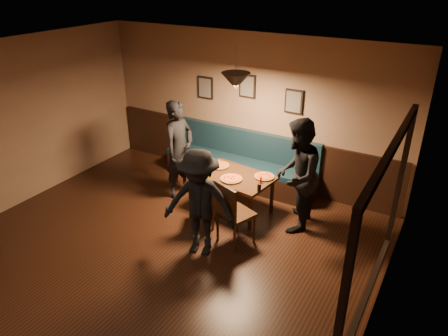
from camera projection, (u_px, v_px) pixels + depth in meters
name	position (u px, v px, depth m)	size (l,w,h in m)	color
floor	(126.00, 279.00, 5.67)	(7.00, 7.00, 0.00)	black
ceiling	(99.00, 72.00, 4.45)	(7.00, 7.00, 0.00)	silver
wall_back	(248.00, 110.00, 7.78)	(6.00, 6.00, 0.00)	#8C704F
wall_right	(368.00, 270.00, 3.70)	(7.00, 7.00, 0.00)	#8C704F
wainscot	(246.00, 155.00, 8.15)	(5.88, 0.06, 1.00)	black
booth_bench	(239.00, 160.00, 7.94)	(3.00, 0.60, 1.00)	#0F232D
window_frame	(378.00, 231.00, 4.07)	(0.06, 2.56, 1.86)	black
window_glass	(375.00, 230.00, 4.08)	(2.40, 2.40, 0.00)	black
picture_left	(205.00, 88.00, 8.04)	(0.32, 0.04, 0.42)	black
picture_center	(248.00, 86.00, 7.56)	(0.32, 0.04, 0.42)	black
picture_right	(294.00, 102.00, 7.22)	(0.32, 0.04, 0.42)	black
pendant_lamp	(236.00, 81.00, 6.29)	(0.44, 0.44, 0.25)	black
dining_table	(234.00, 193.00, 7.12)	(1.25, 0.80, 0.67)	black
chair_near_left	(203.00, 199.00, 6.70)	(0.40, 0.40, 0.89)	black
chair_near_right	(236.00, 213.00, 6.22)	(0.46, 0.46, 1.03)	#32170E
diner_left	(179.00, 150.00, 7.38)	(0.65, 0.43, 1.78)	black
diner_right	(297.00, 176.00, 6.44)	(0.88, 0.69, 1.82)	black
diner_front	(199.00, 203.00, 5.88)	(1.05, 0.60, 1.62)	black
pizza_a	(219.00, 165.00, 7.27)	(0.34, 0.34, 0.04)	#C47224
pizza_b	(231.00, 179.00, 6.82)	(0.36, 0.36, 0.04)	orange
pizza_c	(264.00, 176.00, 6.89)	(0.33, 0.33, 0.04)	orange
soda_glass	(259.00, 188.00, 6.45)	(0.06, 0.06, 0.13)	black
tabasco_bottle	(261.00, 179.00, 6.70)	(0.03, 0.03, 0.13)	#950804
napkin_a	(216.00, 162.00, 7.45)	(0.17, 0.17, 0.01)	#1C6B33
napkin_b	(200.00, 174.00, 7.01)	(0.14, 0.14, 0.01)	#217E2D
cutlery_set	(222.00, 183.00, 6.71)	(0.02, 0.20, 0.00)	white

